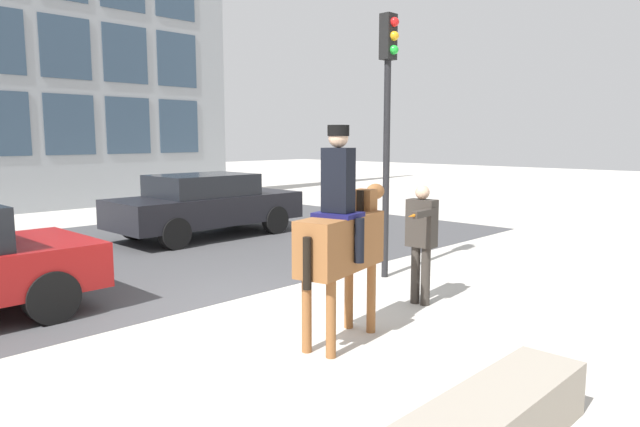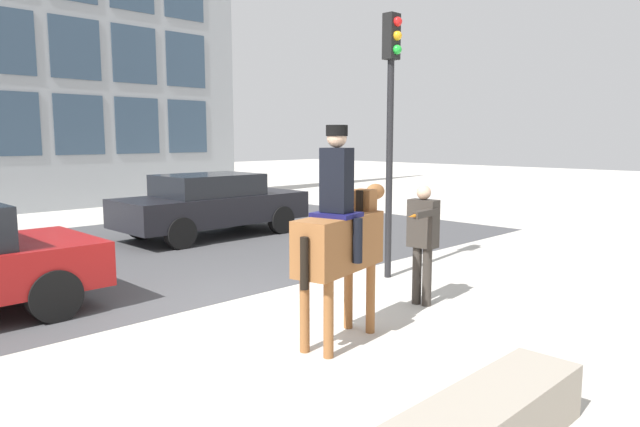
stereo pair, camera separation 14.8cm
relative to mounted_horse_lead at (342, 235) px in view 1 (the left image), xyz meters
The scene contains 6 objects.
ground_plane 2.15m from the mounted_horse_lead, 90.49° to the left, with size 80.00×80.00×0.00m, color beige.
road_surface 6.62m from the mounted_horse_lead, 90.13° to the left, with size 18.49×8.50×0.01m.
mounted_horse_lead is the anchor object (origin of this frame).
pedestrian_bystander 1.88m from the mounted_horse_lead, ahead, with size 0.82×0.49×1.69m.
street_car_far_lane 7.65m from the mounted_horse_lead, 66.88° to the left, with size 4.53×1.94×1.49m.
traffic_light 3.57m from the mounted_horse_lead, 28.47° to the left, with size 0.24×0.29×4.31m.
Camera 1 is at (-4.74, -6.00, 2.33)m, focal length 32.00 mm.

